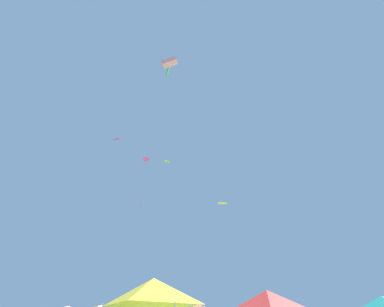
{
  "coord_description": "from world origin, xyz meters",
  "views": [
    {
      "loc": [
        -0.39,
        -4.08,
        1.68
      ],
      "look_at": [
        -4.72,
        14.74,
        15.65
      ],
      "focal_mm": 22.97,
      "sensor_mm": 36.0,
      "label": 1
    }
  ],
  "objects_px": {
    "canopy_tent_red": "(268,302)",
    "kite_yellow_diamond": "(223,203)",
    "kite_magenta_delta": "(146,159)",
    "kite_red_delta": "(118,139)",
    "kite_lime_delta": "(167,161)",
    "kite_blue_diamond": "(142,201)",
    "canopy_tent_white": "(147,304)",
    "kite_pink_box": "(169,63)",
    "canopy_tent_yellow": "(153,291)"
  },
  "relations": [
    {
      "from": "canopy_tent_white",
      "to": "canopy_tent_red",
      "type": "xyz_separation_m",
      "value": [
        6.97,
        -1.55,
        -0.15
      ]
    },
    {
      "from": "canopy_tent_white",
      "to": "kite_lime_delta",
      "type": "distance_m",
      "value": 19.03
    },
    {
      "from": "kite_red_delta",
      "to": "kite_blue_diamond",
      "type": "bearing_deg",
      "value": 32.25
    },
    {
      "from": "canopy_tent_white",
      "to": "kite_red_delta",
      "type": "distance_m",
      "value": 22.24
    },
    {
      "from": "kite_lime_delta",
      "to": "kite_pink_box",
      "type": "xyz_separation_m",
      "value": [
        4.04,
        -12.25,
        2.33
      ]
    },
    {
      "from": "canopy_tent_yellow",
      "to": "kite_pink_box",
      "type": "distance_m",
      "value": 18.78
    },
    {
      "from": "kite_lime_delta",
      "to": "kite_red_delta",
      "type": "relative_size",
      "value": 1.06
    },
    {
      "from": "canopy_tent_red",
      "to": "kite_yellow_diamond",
      "type": "bearing_deg",
      "value": 102.56
    },
    {
      "from": "kite_pink_box",
      "to": "kite_yellow_diamond",
      "type": "height_order",
      "value": "kite_pink_box"
    },
    {
      "from": "kite_lime_delta",
      "to": "canopy_tent_red",
      "type": "bearing_deg",
      "value": -47.21
    },
    {
      "from": "kite_blue_diamond",
      "to": "kite_magenta_delta",
      "type": "bearing_deg",
      "value": -66.72
    },
    {
      "from": "canopy_tent_red",
      "to": "kite_lime_delta",
      "type": "height_order",
      "value": "kite_lime_delta"
    },
    {
      "from": "canopy_tent_white",
      "to": "kite_blue_diamond",
      "type": "distance_m",
      "value": 14.97
    },
    {
      "from": "canopy_tent_yellow",
      "to": "canopy_tent_white",
      "type": "height_order",
      "value": "canopy_tent_yellow"
    },
    {
      "from": "canopy_tent_white",
      "to": "kite_yellow_diamond",
      "type": "bearing_deg",
      "value": 73.56
    },
    {
      "from": "kite_lime_delta",
      "to": "kite_blue_diamond",
      "type": "xyz_separation_m",
      "value": [
        -2.57,
        -0.35,
        -5.5
      ]
    },
    {
      "from": "kite_lime_delta",
      "to": "kite_yellow_diamond",
      "type": "height_order",
      "value": "kite_lime_delta"
    },
    {
      "from": "kite_pink_box",
      "to": "kite_yellow_diamond",
      "type": "xyz_separation_m",
      "value": [
        2.43,
        16.16,
        -7.12
      ]
    },
    {
      "from": "kite_magenta_delta",
      "to": "kite_blue_diamond",
      "type": "relative_size",
      "value": 0.7
    },
    {
      "from": "canopy_tent_white",
      "to": "kite_pink_box",
      "type": "bearing_deg",
      "value": -68.16
    },
    {
      "from": "kite_blue_diamond",
      "to": "kite_red_delta",
      "type": "bearing_deg",
      "value": -147.75
    },
    {
      "from": "kite_blue_diamond",
      "to": "kite_pink_box",
      "type": "bearing_deg",
      "value": -60.95
    },
    {
      "from": "kite_yellow_diamond",
      "to": "kite_red_delta",
      "type": "height_order",
      "value": "kite_red_delta"
    },
    {
      "from": "kite_blue_diamond",
      "to": "kite_yellow_diamond",
      "type": "bearing_deg",
      "value": 25.17
    },
    {
      "from": "canopy_tent_yellow",
      "to": "kite_red_delta",
      "type": "relative_size",
      "value": 2.56
    },
    {
      "from": "kite_blue_diamond",
      "to": "kite_yellow_diamond",
      "type": "distance_m",
      "value": 10.01
    },
    {
      "from": "canopy_tent_white",
      "to": "canopy_tent_red",
      "type": "distance_m",
      "value": 7.14
    },
    {
      "from": "kite_lime_delta",
      "to": "kite_magenta_delta",
      "type": "xyz_separation_m",
      "value": [
        -1.08,
        -3.8,
        -2.07
      ]
    },
    {
      "from": "canopy_tent_red",
      "to": "canopy_tent_white",
      "type": "bearing_deg",
      "value": 167.46
    },
    {
      "from": "kite_red_delta",
      "to": "canopy_tent_yellow",
      "type": "bearing_deg",
      "value": -43.74
    },
    {
      "from": "canopy_tent_white",
      "to": "kite_blue_diamond",
      "type": "relative_size",
      "value": 2.52
    },
    {
      "from": "canopy_tent_yellow",
      "to": "canopy_tent_white",
      "type": "bearing_deg",
      "value": 114.57
    },
    {
      "from": "kite_blue_diamond",
      "to": "kite_red_delta",
      "type": "xyz_separation_m",
      "value": [
        -3.59,
        -2.26,
        8.3
      ]
    },
    {
      "from": "kite_pink_box",
      "to": "kite_blue_diamond",
      "type": "relative_size",
      "value": 2.26
    },
    {
      "from": "canopy_tent_yellow",
      "to": "kite_lime_delta",
      "type": "distance_m",
      "value": 21.3
    },
    {
      "from": "kite_lime_delta",
      "to": "kite_blue_diamond",
      "type": "relative_size",
      "value": 1.1
    },
    {
      "from": "canopy_tent_white",
      "to": "kite_red_delta",
      "type": "bearing_deg",
      "value": 144.64
    },
    {
      "from": "kite_magenta_delta",
      "to": "kite_yellow_diamond",
      "type": "relative_size",
      "value": 0.66
    },
    {
      "from": "canopy_tent_red",
      "to": "kite_lime_delta",
      "type": "relative_size",
      "value": 2.18
    },
    {
      "from": "canopy_tent_yellow",
      "to": "kite_yellow_diamond",
      "type": "bearing_deg",
      "value": 83.18
    },
    {
      "from": "kite_blue_diamond",
      "to": "kite_yellow_diamond",
      "type": "relative_size",
      "value": 0.93
    },
    {
      "from": "canopy_tent_red",
      "to": "kite_magenta_delta",
      "type": "distance_m",
      "value": 19.37
    },
    {
      "from": "kite_magenta_delta",
      "to": "kite_red_delta",
      "type": "distance_m",
      "value": 7.13
    },
    {
      "from": "canopy_tent_yellow",
      "to": "canopy_tent_white",
      "type": "distance_m",
      "value": 4.28
    },
    {
      "from": "canopy_tent_white",
      "to": "kite_lime_delta",
      "type": "relative_size",
      "value": 2.29
    },
    {
      "from": "canopy_tent_red",
      "to": "kite_magenta_delta",
      "type": "xyz_separation_m",
      "value": [
        -10.75,
        6.65,
        14.68
      ]
    },
    {
      "from": "kite_magenta_delta",
      "to": "kite_red_delta",
      "type": "height_order",
      "value": "kite_red_delta"
    },
    {
      "from": "kite_pink_box",
      "to": "kite_red_delta",
      "type": "height_order",
      "value": "kite_red_delta"
    },
    {
      "from": "kite_lime_delta",
      "to": "kite_blue_diamond",
      "type": "height_order",
      "value": "kite_lime_delta"
    },
    {
      "from": "kite_pink_box",
      "to": "kite_blue_diamond",
      "type": "distance_m",
      "value": 15.71
    }
  ]
}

